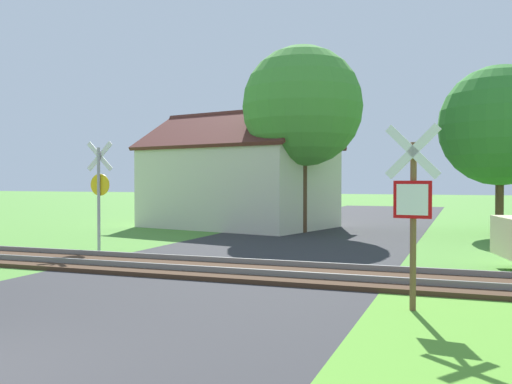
# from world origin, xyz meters

# --- Properties ---
(road_asphalt) EXTENTS (7.53, 80.00, 0.01)m
(road_asphalt) POSITION_xyz_m (0.00, 2.00, 0.00)
(road_asphalt) COLOR #2D2D30
(road_asphalt) RESTS_ON ground
(rail_track) EXTENTS (60.00, 2.60, 0.22)m
(rail_track) POSITION_xyz_m (0.00, 7.81, 0.06)
(rail_track) COLOR #422D1E
(rail_track) RESTS_ON ground
(stop_sign_near) EXTENTS (0.87, 0.18, 2.98)m
(stop_sign_near) POSITION_xyz_m (4.46, 5.27, 1.69)
(stop_sign_near) COLOR brown
(stop_sign_near) RESTS_ON ground
(crossing_sign_far) EXTENTS (0.88, 0.13, 3.22)m
(crossing_sign_far) POSITION_xyz_m (-4.78, 9.92, 1.89)
(crossing_sign_far) COLOR #9E9EA5
(crossing_sign_far) RESTS_ON ground
(house) EXTENTS (9.03, 7.34, 5.18)m
(house) POSITION_xyz_m (-4.22, 19.39, 1.91)
(house) COLOR beige
(house) RESTS_ON ground
(tree_right) EXTENTS (4.56, 4.56, 6.44)m
(tree_right) POSITION_xyz_m (6.47, 19.42, 4.15)
(tree_right) COLOR #513823
(tree_right) RESTS_ON ground
(tree_center) EXTENTS (4.79, 4.79, 7.42)m
(tree_center) POSITION_xyz_m (-0.85, 17.84, 5.01)
(tree_center) COLOR #513823
(tree_center) RESTS_ON ground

